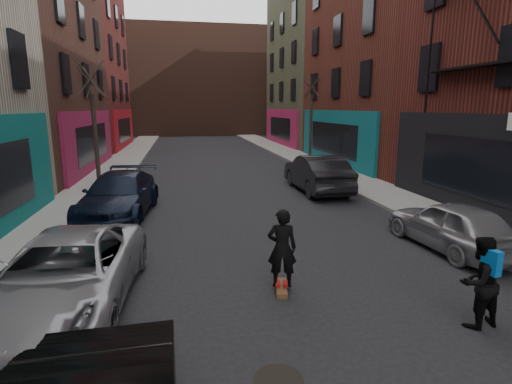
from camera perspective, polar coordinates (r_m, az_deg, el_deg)
name	(u,v)px	position (r m, az deg, el deg)	size (l,w,h in m)	color
sidewalk_left	(129,156)	(32.10, -17.68, 4.95)	(2.50, 84.00, 0.13)	gray
sidewalk_right	(287,152)	(33.00, 4.49, 5.65)	(2.50, 84.00, 0.13)	gray
building_far	(195,83)	(57.80, -8.64, 15.16)	(40.00, 10.00, 14.00)	#47281E
tree_left_far	(94,114)	(20.04, -22.18, 10.23)	(2.00, 2.00, 6.50)	black
tree_right_far	(311,110)	(27.04, 7.88, 11.55)	(2.00, 2.00, 6.80)	black
parked_left_far	(66,275)	(8.25, -25.50, -10.59)	(2.30, 4.99, 1.39)	#9A9CA3
parked_left_end	(119,195)	(14.47, -18.96, -0.44)	(2.08, 5.12, 1.49)	black
parked_right_far	(452,225)	(11.71, 26.18, -4.27)	(1.57, 3.91, 1.33)	#92959A
parked_right_end	(317,173)	(18.01, 8.67, 2.68)	(1.74, 4.99, 1.64)	black
skateboard	(281,288)	(8.48, 3.65, -13.51)	(0.22, 0.80, 0.10)	brown
skateboarder	(282,248)	(8.14, 3.73, -8.00)	(0.60, 0.39, 1.63)	black
pedestrian	(479,281)	(7.88, 29.28, -11.08)	(0.87, 0.73, 1.61)	black
manhole	(279,380)	(6.11, 3.26, -25.22)	(0.70, 0.70, 0.01)	black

